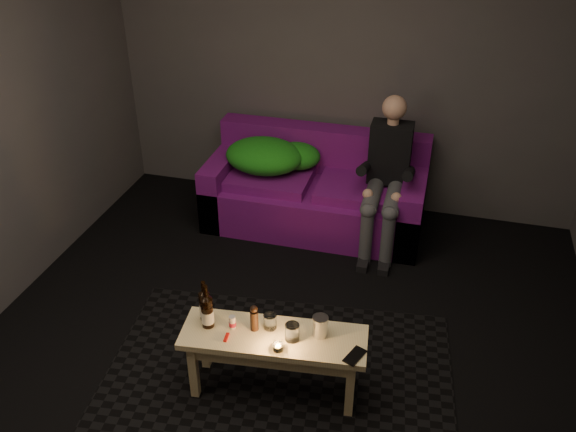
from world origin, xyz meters
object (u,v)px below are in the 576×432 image
Objects in this scene: sofa at (316,193)px; beer_bottle_a at (205,305)px; coffee_table at (274,345)px; beer_bottle_b at (207,311)px; person at (387,173)px; steel_cup at (320,326)px.

sofa reaches higher than beer_bottle_a.
beer_bottle_b is (-0.39, -0.02, 0.18)m from coffee_table.
beer_bottle_b reaches higher than coffee_table.
coffee_table is at bearing -84.31° from sofa.
beer_bottle_a is at bearing 123.94° from beer_bottle_b.
person is at bearing 77.58° from coffee_table.
steel_cup is at bearing -94.75° from person.
steel_cup is (0.25, 0.07, 0.14)m from coffee_table.
person reaches higher than sofa.
beer_bottle_b reaches higher than steel_cup.
coffee_table is 0.43m from beer_bottle_b.
beer_bottle_b reaches higher than beer_bottle_a.
person is 1.95m from beer_bottle_a.
person is 1.86m from coffee_table.
beer_bottle_a is 2.14× the size of steel_cup.
beer_bottle_b is at bearing -95.62° from sofa.
beer_bottle_a is 0.68m from steel_cup.
person is 1.99m from beer_bottle_b.
coffee_table is (0.19, -1.95, 0.08)m from sofa.
beer_bottle_b is at bearing -171.62° from steel_cup.
person reaches higher than beer_bottle_b.
person is 4.51× the size of beer_bottle_a.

